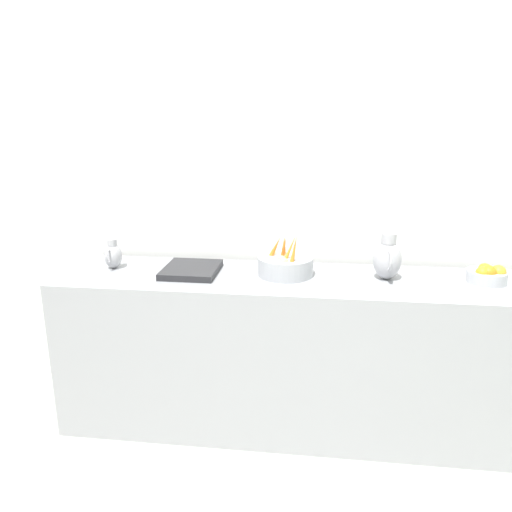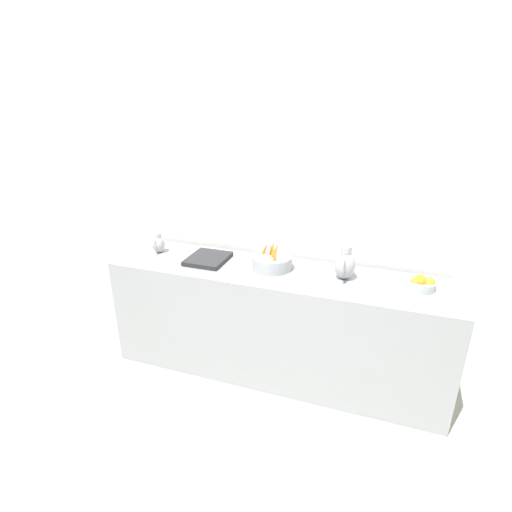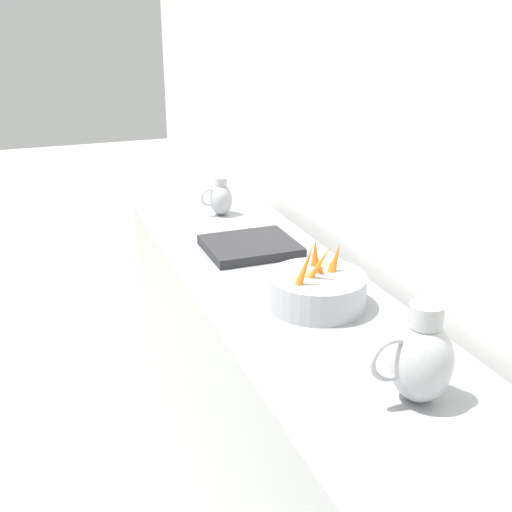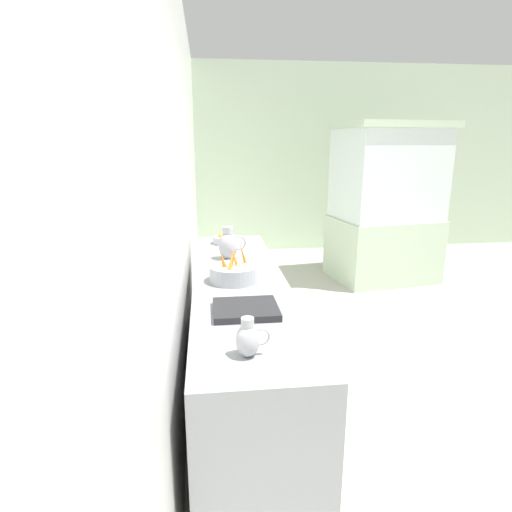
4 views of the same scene
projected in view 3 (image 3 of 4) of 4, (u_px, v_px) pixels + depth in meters
prep_counter at (308, 438)px, 2.12m from camera, size 0.60×2.63×0.91m
vegetable_colander at (317, 289)px, 2.00m from camera, size 0.31×0.31×0.24m
metal_pitcher_tall at (421, 358)px, 1.50m from camera, size 0.21×0.15×0.25m
metal_pitcher_short at (221, 198)px, 2.86m from camera, size 0.15×0.10×0.17m
counter_sink_basin at (250, 246)px, 2.46m from camera, size 0.34×0.30×0.04m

